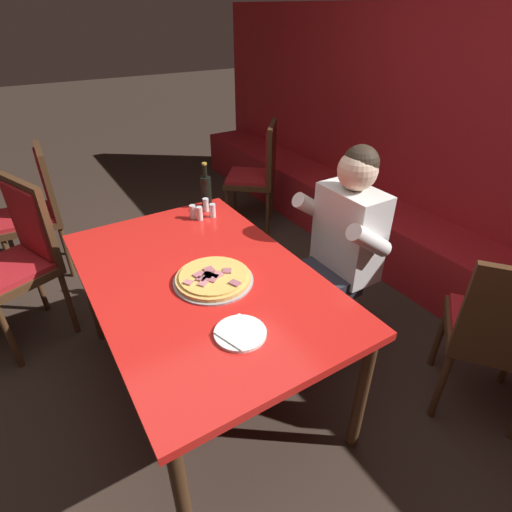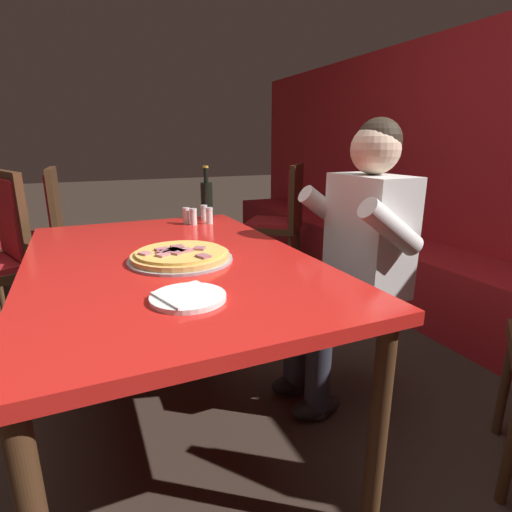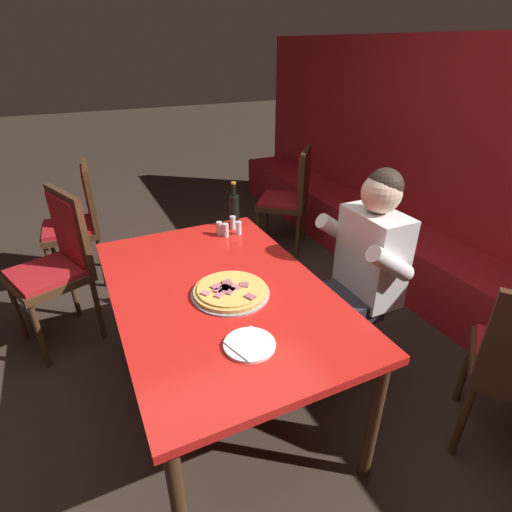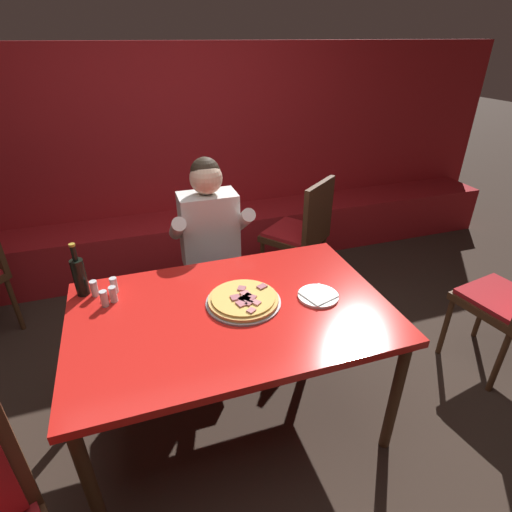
{
  "view_description": "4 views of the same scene",
  "coord_description": "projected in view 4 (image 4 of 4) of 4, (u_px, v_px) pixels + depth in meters",
  "views": [
    {
      "loc": [
        1.48,
        -0.6,
        1.86
      ],
      "look_at": [
        0.12,
        0.24,
        0.86
      ],
      "focal_mm": 28.0,
      "sensor_mm": 36.0,
      "label": 1
    },
    {
      "loc": [
        1.46,
        -0.28,
        1.18
      ],
      "look_at": [
        0.05,
        0.35,
        0.73
      ],
      "focal_mm": 28.0,
      "sensor_mm": 36.0,
      "label": 2
    },
    {
      "loc": [
        1.58,
        -0.54,
        1.83
      ],
      "look_at": [
        -0.04,
        0.22,
        0.87
      ],
      "focal_mm": 28.0,
      "sensor_mm": 36.0,
      "label": 3
    },
    {
      "loc": [
        -0.38,
        -1.54,
        1.94
      ],
      "look_at": [
        0.21,
        0.25,
        0.89
      ],
      "focal_mm": 28.0,
      "sensor_mm": 36.0,
      "label": 4
    }
  ],
  "objects": [
    {
      "name": "booth_wall_panel",
      "position": [
        169.0,
        157.0,
        3.68
      ],
      "size": [
        6.8,
        0.16,
        1.9
      ],
      "primitive_type": "cube",
      "color": "#A3191E",
      "rests_on": "ground_plane"
    },
    {
      "name": "plate_white_paper",
      "position": [
        318.0,
        296.0,
        2.05
      ],
      "size": [
        0.21,
        0.21,
        0.02
      ],
      "color": "white",
      "rests_on": "main_dining_table"
    },
    {
      "name": "shaker_black_pepper",
      "position": [
        114.0,
        286.0,
        2.07
      ],
      "size": [
        0.04,
        0.04,
        0.09
      ],
      "color": "silver",
      "rests_on": "main_dining_table"
    },
    {
      "name": "main_dining_table",
      "position": [
        232.0,
        320.0,
        1.99
      ],
      "size": [
        1.55,
        1.0,
        0.76
      ],
      "color": "#422816",
      "rests_on": "ground_plane"
    },
    {
      "name": "beer_bottle",
      "position": [
        80.0,
        276.0,
        2.03
      ],
      "size": [
        0.07,
        0.07,
        0.29
      ],
      "color": "black",
      "rests_on": "main_dining_table"
    },
    {
      "name": "booth_bench",
      "position": [
        181.0,
        242.0,
        3.76
      ],
      "size": [
        6.46,
        0.48,
        0.46
      ],
      "primitive_type": "cube",
      "color": "#A3191E",
      "rests_on": "ground_plane"
    },
    {
      "name": "shaker_parmesan",
      "position": [
        113.0,
        295.0,
        2.0
      ],
      "size": [
        0.04,
        0.04,
        0.09
      ],
      "color": "silver",
      "rests_on": "main_dining_table"
    },
    {
      "name": "diner_seated_blue_shirt",
      "position": [
        213.0,
        245.0,
        2.67
      ],
      "size": [
        0.53,
        0.53,
        1.27
      ],
      "color": "black",
      "rests_on": "ground_plane"
    },
    {
      "name": "ground_plane",
      "position": [
        235.0,
        414.0,
        2.33
      ],
      "size": [
        24.0,
        24.0,
        0.0
      ],
      "primitive_type": "plane",
      "color": "#33261E"
    },
    {
      "name": "shaker_oregano",
      "position": [
        94.0,
        289.0,
        2.05
      ],
      "size": [
        0.04,
        0.04,
        0.09
      ],
      "color": "silver",
      "rests_on": "main_dining_table"
    },
    {
      "name": "pizza",
      "position": [
        243.0,
        300.0,
        2.0
      ],
      "size": [
        0.38,
        0.38,
        0.05
      ],
      "color": "#9E9EA3",
      "rests_on": "main_dining_table"
    },
    {
      "name": "shaker_red_pepper_flakes",
      "position": [
        104.0,
        299.0,
        1.97
      ],
      "size": [
        0.04,
        0.04,
        0.09
      ],
      "color": "silver",
      "rests_on": "main_dining_table"
    },
    {
      "name": "dining_chair_far_left",
      "position": [
        303.0,
        228.0,
        3.22
      ],
      "size": [
        0.62,
        0.62,
        0.97
      ],
      "color": "#422816",
      "rests_on": "ground_plane"
    }
  ]
}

